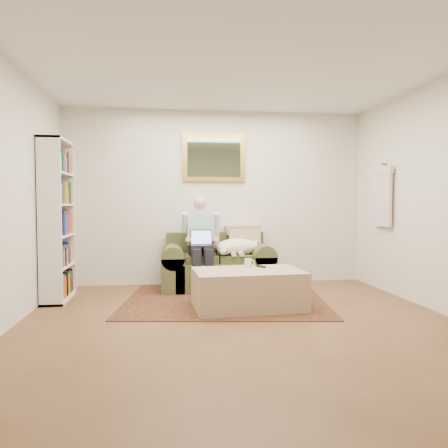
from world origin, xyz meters
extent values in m
cube|color=brown|center=(0.00, 0.00, 0.00)|extent=(4.50, 5.00, 0.01)
cube|color=white|center=(0.00, 0.00, 2.60)|extent=(4.50, 5.00, 0.01)
cube|color=silver|center=(0.00, 2.50, 1.30)|extent=(4.50, 0.01, 2.60)
cube|color=black|center=(-0.03, 1.27, 0.01)|extent=(2.68, 2.26, 0.01)
cube|color=brown|center=(-0.04, 2.04, 0.19)|extent=(1.19, 0.76, 0.39)
cube|color=brown|center=(-0.04, 2.37, 0.59)|extent=(1.44, 0.17, 0.40)
cube|color=brown|center=(-0.66, 2.04, 0.24)|extent=(0.31, 0.76, 0.79)
cube|color=brown|center=(0.59, 2.04, 0.24)|extent=(0.31, 0.76, 0.79)
cube|color=brown|center=(-0.27, 1.99, 0.44)|extent=(0.45, 0.51, 0.11)
cube|color=brown|center=(0.20, 1.99, 0.44)|extent=(0.45, 0.51, 0.11)
cube|color=black|center=(-0.27, 1.81, 0.64)|extent=(0.30, 0.21, 0.02)
cube|color=black|center=(-0.27, 1.92, 0.75)|extent=(0.30, 0.06, 0.21)
cube|color=#99BFF2|center=(-0.27, 1.91, 0.75)|extent=(0.28, 0.04, 0.18)
cube|color=tan|center=(0.18, 0.84, 0.22)|extent=(1.28, 0.86, 0.45)
cylinder|color=white|center=(0.22, 1.06, 0.50)|extent=(0.08, 0.08, 0.10)
cube|color=black|center=(0.38, 1.04, 0.46)|extent=(0.10, 0.16, 0.02)
cube|color=gold|center=(-0.04, 2.48, 1.90)|extent=(0.94, 0.04, 0.72)
cube|color=gray|center=(-0.04, 2.46, 1.90)|extent=(0.80, 0.01, 0.58)
camera|label=1|loc=(-0.73, -4.06, 1.21)|focal=35.00mm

